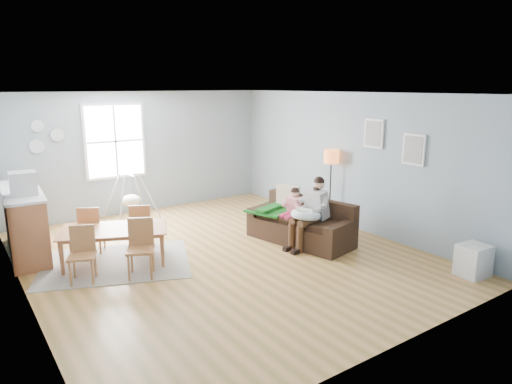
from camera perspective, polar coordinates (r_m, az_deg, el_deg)
room at (r=7.36m, az=-4.61°, el=10.00°), size 8.40×9.40×3.90m
window at (r=10.36m, az=-17.22°, el=6.10°), size 1.32×0.08×1.62m
pictures at (r=8.57m, az=16.74°, el=6.10°), size 0.05×1.34×0.74m
wall_plates at (r=10.01m, az=-24.99°, el=6.27°), size 0.67×0.02×0.66m
sofa at (r=8.50m, az=5.78°, el=-4.31°), size 1.23×2.08×0.79m
green_throw at (r=8.77m, az=2.14°, el=-2.18°), size 1.09×1.00×0.04m
beige_pillow at (r=8.83m, az=4.02°, el=-0.66°), size 0.28×0.48×0.46m
father at (r=8.13m, az=6.86°, el=-2.28°), size 0.90×0.46×1.25m
nursing_pillow at (r=8.03m, az=6.25°, el=-2.86°), size 0.68×0.68×0.21m
infant at (r=8.03m, az=6.07°, el=-2.36°), size 0.22×0.34×0.12m
toddler at (r=8.44m, az=4.53°, el=-1.66°), size 0.53×0.36×0.79m
floor_lamp at (r=9.44m, az=9.38°, el=3.63°), size 0.31×0.31×1.55m
storage_cube at (r=7.70m, az=25.49°, el=-7.74°), size 0.46×0.42×0.49m
rug at (r=7.85m, az=-17.07°, el=-8.47°), size 2.78×2.47×0.01m
dining_table at (r=7.75m, az=-17.21°, el=-6.51°), size 1.88×1.49×0.58m
chair_sw at (r=7.21m, az=-20.88°, el=-6.88°), size 0.49×0.49×0.83m
chair_se at (r=7.13m, az=-14.21°, el=-6.32°), size 0.53×0.53×0.88m
chair_nw at (r=8.28m, az=-19.97°, el=-4.16°), size 0.51×0.51×0.84m
chair_ne at (r=8.22m, az=-14.19°, el=-3.93°), size 0.50×0.50×0.83m
counter at (r=8.68m, az=-26.93°, el=-3.34°), size 0.73×2.05×1.13m
monitor at (r=8.14m, az=-27.14°, el=0.99°), size 0.41×0.39×0.37m
baby_swing at (r=10.12m, az=-15.35°, el=-0.91°), size 0.99×1.01×0.99m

